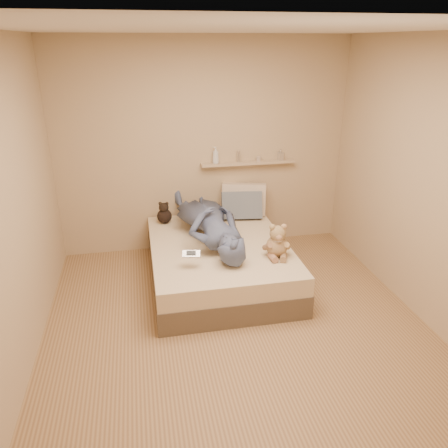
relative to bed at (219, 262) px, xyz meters
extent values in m
plane|color=#9B7A50|center=(0.00, -0.93, -0.22)|extent=(3.80, 3.80, 0.00)
plane|color=silver|center=(0.00, -0.93, 2.38)|extent=(3.80, 3.80, 0.00)
plane|color=tan|center=(0.00, 0.97, 1.08)|extent=(3.60, 0.00, 3.60)
plane|color=tan|center=(0.00, -2.83, 1.08)|extent=(3.60, 0.00, 3.60)
plane|color=tan|center=(-1.80, -0.93, 1.08)|extent=(0.00, 3.80, 3.80)
plane|color=tan|center=(1.80, -0.93, 1.08)|extent=(0.00, 3.80, 3.80)
cube|color=brown|center=(0.00, 0.00, -0.10)|extent=(1.50, 1.90, 0.25)
cube|color=beige|center=(0.00, 0.00, 0.13)|extent=(1.48, 1.88, 0.20)
cube|color=#ABAEB2|center=(-0.37, -0.49, 0.38)|extent=(0.18, 0.11, 0.06)
cube|color=black|center=(-0.37, -0.50, 0.39)|extent=(0.10, 0.06, 0.03)
sphere|color=#9E7857|center=(0.53, -0.41, 0.34)|extent=(0.22, 0.22, 0.22)
sphere|color=#A38659|center=(0.53, -0.43, 0.49)|extent=(0.17, 0.17, 0.17)
sphere|color=tan|center=(0.47, -0.42, 0.56)|extent=(0.06, 0.06, 0.06)
sphere|color=tan|center=(0.58, -0.44, 0.56)|extent=(0.06, 0.06, 0.06)
sphere|color=#967053|center=(0.52, -0.50, 0.48)|extent=(0.07, 0.07, 0.07)
cylinder|color=#926B4D|center=(0.42, -0.43, 0.35)|extent=(0.08, 0.15, 0.13)
cylinder|color=tan|center=(0.63, -0.45, 0.35)|extent=(0.12, 0.16, 0.13)
cylinder|color=#A27256|center=(0.46, -0.50, 0.26)|extent=(0.08, 0.15, 0.07)
cylinder|color=#8B6A4A|center=(0.57, -0.52, 0.26)|extent=(0.11, 0.16, 0.07)
cylinder|color=beige|center=(0.53, -0.43, 0.42)|extent=(0.13, 0.13, 0.02)
sphere|color=black|center=(-0.54, 0.72, 0.32)|extent=(0.18, 0.18, 0.18)
sphere|color=black|center=(-0.55, 0.71, 0.43)|extent=(0.12, 0.12, 0.12)
sphere|color=black|center=(-0.59, 0.72, 0.48)|extent=(0.04, 0.04, 0.04)
sphere|color=black|center=(-0.51, 0.70, 0.48)|extent=(0.04, 0.04, 0.04)
cube|color=beige|center=(0.48, 0.83, 0.43)|extent=(0.59, 0.35, 0.42)
cube|color=slate|center=(0.42, 0.69, 0.40)|extent=(0.53, 0.32, 0.37)
imported|color=#45516D|center=(-0.09, 0.18, 0.43)|extent=(0.86, 1.77, 0.41)
cube|color=tan|center=(0.55, 0.91, 0.88)|extent=(1.20, 0.12, 0.03)
imported|color=silver|center=(0.13, 0.91, 1.00)|extent=(0.10, 0.10, 0.21)
cylinder|color=silver|center=(0.43, 0.91, 0.97)|extent=(0.04, 0.04, 0.15)
cylinder|color=beige|center=(0.68, 0.91, 0.92)|extent=(0.06, 0.06, 0.06)
imported|color=silver|center=(0.97, 0.91, 0.96)|extent=(0.08, 0.08, 0.15)
camera|label=1|loc=(-0.80, -4.29, 2.29)|focal=35.00mm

